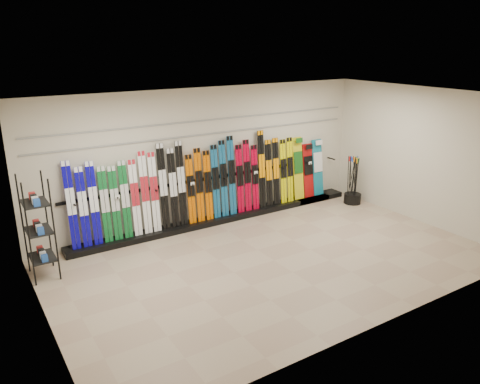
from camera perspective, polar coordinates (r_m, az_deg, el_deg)
floor at (r=8.89m, az=4.18°, el=-8.32°), size 8.00×8.00×0.00m
back_wall at (r=10.37m, az=-3.87°, el=4.39°), size 8.00×0.00×8.00m
left_wall at (r=6.86m, az=-23.56°, el=-4.39°), size 0.00×5.00×5.00m
right_wall at (r=11.13m, az=21.22°, el=4.14°), size 0.00×5.00×5.00m
ceiling at (r=8.03m, az=4.67°, el=11.25°), size 8.00×8.00×0.00m
ski_rack_base at (r=10.73m, az=-2.09°, el=-3.19°), size 8.00×0.40×0.12m
skis at (r=10.16m, az=-5.50°, el=0.79°), size 5.38×0.19×1.84m
snowboards at (r=11.95m, az=8.26°, el=2.82°), size 0.94×0.24×1.55m
accessory_rack at (r=8.68m, az=-23.37°, el=-3.98°), size 0.40×0.60×1.81m
pole_bin at (r=12.16m, az=13.54°, el=-0.77°), size 0.42×0.42×0.25m
ski_poles at (r=12.00m, az=13.63°, el=1.41°), size 0.29×0.38×1.18m
slatwall_rail_0 at (r=10.25m, az=-3.88°, el=7.08°), size 7.60×0.02×0.03m
slatwall_rail_1 at (r=10.20m, az=-3.92°, el=8.74°), size 7.60×0.02×0.03m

